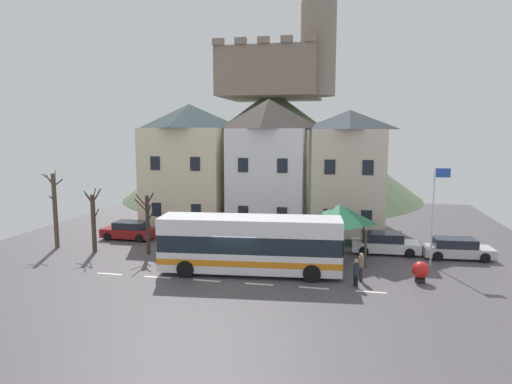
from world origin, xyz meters
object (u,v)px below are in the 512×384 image
Objects in this scene: pedestrian_01 at (335,251)px; bare_tree_02 at (55,209)px; hilltop_castle at (272,140)px; parked_car_03 at (129,230)px; bare_tree_01 at (94,221)px; townhouse_02 at (348,174)px; parked_car_00 at (456,249)px; parked_car_01 at (384,243)px; pedestrian_02 at (361,266)px; bus_shelter at (339,214)px; flagpole at (435,208)px; bare_tree_00 at (148,222)px; transit_bus at (250,245)px; public_bench at (351,246)px; townhouse_01 at (268,167)px; townhouse_00 at (190,166)px; pedestrian_00 at (356,271)px; parked_car_02 at (214,234)px; harbour_buoy at (421,271)px.

bare_tree_02 is at bearing 178.57° from pedestrian_01.
hilltop_castle is 9.24× the size of parked_car_03.
townhouse_02 is at bearing 26.73° from bare_tree_01.
pedestrian_01 is at bearing -161.07° from parked_car_00.
parked_car_00 is at bearing -6.18° from parked_car_01.
pedestrian_02 is (-1.73, -6.34, 0.18)m from parked_car_01.
bus_shelter is 4.31m from parked_car_01.
bare_tree_00 is at bearing -176.35° from flagpole.
transit_bus is 12.90m from parked_car_03.
flagpole is (4.94, -2.07, 3.16)m from public_bench.
bus_shelter is at bearing -49.11° from townhouse_01.
hilltop_castle is 23.56× the size of public_bench.
pedestrian_01 is 0.26× the size of flagpole.
public_bench is 0.35× the size of bare_tree_01.
pedestrian_01 reaches higher than parked_car_03.
transit_bus is at bearing -159.46° from parked_car_00.
bus_shelter is (13.03, -7.75, -2.35)m from townhouse_00.
public_bench is (-0.18, 7.06, -0.42)m from pedestrian_00.
parked_car_01 is 7.57m from pedestrian_00.
townhouse_00 is 17.70m from parked_car_01.
parked_car_02 is 3.34× the size of harbour_buoy.
transit_bus is at bearing -11.97° from bare_tree_01.
pedestrian_02 is at bearing -57.05° from townhouse_01.
townhouse_02 is 11.69m from parked_car_02.
pedestrian_02 is 18.30m from bare_tree_01.
parked_car_01 is at bearing 179.80° from parked_car_03.
townhouse_02 is at bearing 92.35° from pedestrian_00.
parked_car_00 is 9.61m from pedestrian_00.
bare_tree_00 is at bearing -169.73° from parked_car_01.
public_bench is (-2.21, -0.23, -0.23)m from parked_car_01.
pedestrian_01 is (-7.84, -3.34, 0.29)m from parked_car_00.
bus_shelter reaches higher than pedestrian_00.
parked_car_01 is at bearing 2.89° from parked_car_02.
parked_car_00 is 0.82× the size of bare_tree_02.
bare_tree_02 is at bearing 163.69° from transit_bus.
parked_car_02 is 0.72× the size of bare_tree_02.
transit_bus is at bearing -116.57° from townhouse_02.
townhouse_02 reaches higher than bare_tree_01.
transit_bus is at bearing -82.69° from hilltop_castle.
parked_car_02 is (3.67, -5.22, -4.70)m from townhouse_00.
bare_tree_00 is (3.37, -3.81, 1.54)m from parked_car_03.
transit_bus is 1.75× the size of flagpole.
bare_tree_00 reaches higher than public_bench.
bare_tree_00 is at bearing -2.53° from bare_tree_02.
pedestrian_00 is (10.24, -33.51, -6.37)m from hilltop_castle.
townhouse_02 is at bearing 85.72° from bus_shelter.
hilltop_castle is 6.86× the size of bare_tree_02.
bare_tree_01 is 3.44m from bare_tree_02.
parked_car_02 is at bearing 172.96° from parked_car_00.
parked_car_00 is at bearing -36.82° from townhouse_02.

